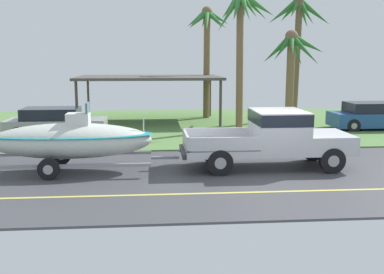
# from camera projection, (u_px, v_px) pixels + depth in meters

# --- Properties ---
(ground) EXTENTS (36.00, 22.00, 0.11)m
(ground) POSITION_uv_depth(u_px,v_px,m) (227.00, 133.00, 22.59)
(ground) COLOR #424247
(pickup_truck_towing) EXTENTS (5.63, 2.11, 1.89)m
(pickup_truck_towing) POSITION_uv_depth(u_px,v_px,m) (277.00, 136.00, 15.23)
(pickup_truck_towing) COLOR silver
(pickup_truck_towing) RESTS_ON ground
(boat_on_trailer) EXTENTS (6.27, 2.23, 2.19)m
(boat_on_trailer) POSITION_uv_depth(u_px,v_px,m) (70.00, 140.00, 14.68)
(boat_on_trailer) COLOR gray
(boat_on_trailer) RESTS_ON ground
(parked_sedan_near) EXTENTS (4.33, 1.82, 1.38)m
(parked_sedan_near) POSITION_uv_depth(u_px,v_px,m) (55.00, 124.00, 20.75)
(parked_sedan_near) COLOR #99999E
(parked_sedan_near) RESTS_ON ground
(parked_sedan_far) EXTENTS (4.63, 1.87, 1.38)m
(parked_sedan_far) POSITION_uv_depth(u_px,v_px,m) (376.00, 116.00, 23.36)
(parked_sedan_far) COLOR #234C89
(parked_sedan_far) RESTS_ON ground
(carport_awning) EXTENTS (7.79, 4.88, 2.57)m
(carport_awning) POSITION_uv_depth(u_px,v_px,m) (149.00, 78.00, 25.63)
(carport_awning) COLOR #4C4238
(carport_awning) RESTS_ON ground
(palm_tree_near_left) EXTENTS (3.70, 2.81, 7.06)m
(palm_tree_near_left) POSITION_uv_depth(u_px,v_px,m) (298.00, 28.00, 26.39)
(palm_tree_near_left) COLOR brown
(palm_tree_near_left) RESTS_ON ground
(palm_tree_near_right) EXTENTS (3.04, 3.41, 4.89)m
(palm_tree_near_right) POSITION_uv_depth(u_px,v_px,m) (292.00, 57.00, 22.43)
(palm_tree_near_right) COLOR brown
(palm_tree_near_right) RESTS_ON ground
(palm_tree_mid) EXTENTS (2.69, 3.33, 6.49)m
(palm_tree_mid) POSITION_uv_depth(u_px,v_px,m) (207.00, 35.00, 26.78)
(palm_tree_mid) COLOR brown
(palm_tree_mid) RESTS_ON ground
(palm_tree_far_left) EXTENTS (3.15, 3.16, 6.88)m
(palm_tree_far_left) POSITION_uv_depth(u_px,v_px,m) (241.00, 20.00, 22.50)
(palm_tree_far_left) COLOR brown
(palm_tree_far_left) RESTS_ON ground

